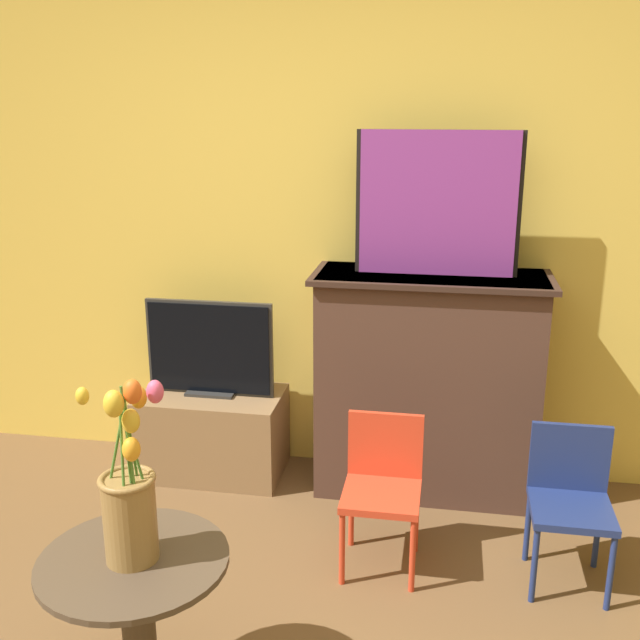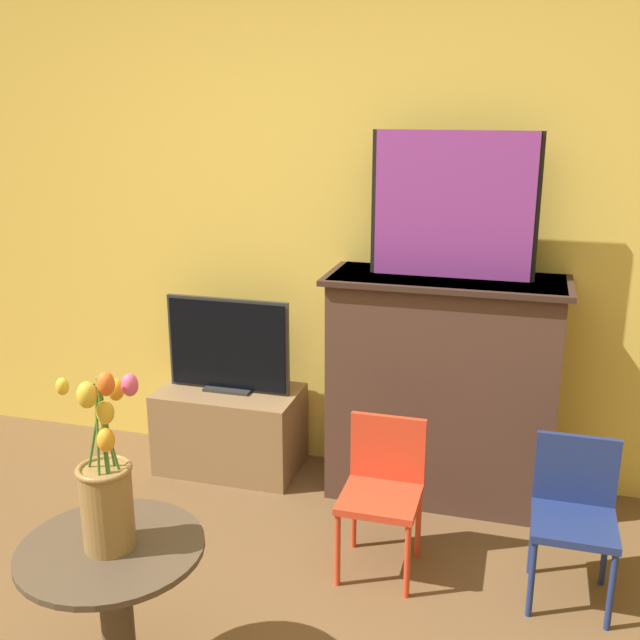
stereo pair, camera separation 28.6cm
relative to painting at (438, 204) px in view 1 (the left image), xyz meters
name	(u,v)px [view 1 (the left image)]	position (x,y,z in m)	size (l,w,h in m)	color
wall_back	(346,209)	(-0.45, 0.23, -0.07)	(8.00, 0.06, 2.70)	#EAC651
fireplace_mantel	(427,382)	(-0.01, -0.01, -0.86)	(1.10, 0.46, 1.09)	#4C3328
painting	(438,204)	(0.00, 0.00, 0.00)	(0.74, 0.03, 0.65)	black
tv_stand	(213,433)	(-1.09, -0.03, -1.20)	(0.72, 0.43, 0.43)	olive
tv_monitor	(210,350)	(-1.09, -0.02, -0.75)	(0.65, 0.12, 0.48)	#2D2D2D
chair_red	(383,481)	(-0.16, -0.66, -1.05)	(0.31, 0.31, 0.63)	red
chair_blue	(570,495)	(0.58, -0.65, -1.05)	(0.31, 0.31, 0.63)	navy
side_table	(138,615)	(-0.82, -1.62, -1.05)	(0.57, 0.57, 0.56)	#4C3D2D
vase_tulips	(130,500)	(-0.81, -1.62, -0.66)	(0.25, 0.18, 0.58)	olive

